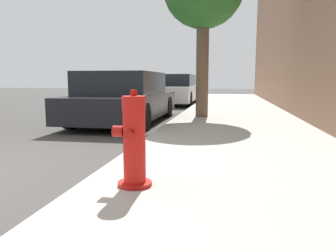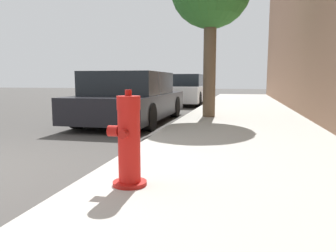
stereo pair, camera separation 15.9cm
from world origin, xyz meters
TOP-DOWN VIEW (x-y plane):
  - sidewalk_slab at (3.27, 0.00)m, footprint 3.05×40.00m
  - fire_hydrant at (2.27, -0.11)m, footprint 0.34×0.35m
  - parked_car_near at (0.47, 5.18)m, footprint 1.88×4.45m
  - parked_car_mid at (0.68, 11.75)m, footprint 1.86×4.55m

SIDE VIEW (x-z plane):
  - sidewalk_slab at x=3.27m, z-range 0.00..0.14m
  - fire_hydrant at x=2.27m, z-range 0.11..0.96m
  - parked_car_near at x=0.47m, z-range -0.02..1.26m
  - parked_car_mid at x=0.68m, z-range -0.02..1.31m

